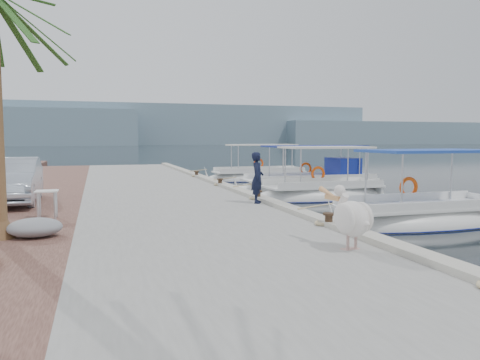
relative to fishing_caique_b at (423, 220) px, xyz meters
name	(u,v)px	position (x,y,z in m)	size (l,w,h in m)	color
ground	(285,222)	(-3.79, 1.62, -0.12)	(400.00, 400.00, 0.00)	black
concrete_quay	(164,198)	(-6.79, 6.62, 0.13)	(6.00, 40.00, 0.50)	gray
quay_curb	(232,188)	(-4.01, 6.62, 0.44)	(0.44, 40.00, 0.12)	#A7A494
cobblestone_strip	(25,203)	(-11.79, 6.62, 0.13)	(4.00, 40.00, 0.50)	brown
distant_hills	(176,128)	(25.82, 203.12, 7.49)	(330.00, 60.00, 18.00)	gray
fishing_caique_b	(423,220)	(0.00, 0.00, 0.00)	(6.40, 2.42, 2.83)	white
fishing_caique_c	(322,196)	(-0.14, 6.26, 0.00)	(6.11, 2.18, 2.83)	white
fishing_caique_d	(312,187)	(0.95, 9.50, 0.06)	(8.09, 2.49, 2.83)	white
fishing_caique_e	(259,178)	(0.26, 15.47, 0.00)	(6.91, 1.98, 2.83)	white
mooring_bollards	(258,194)	(-4.14, 3.12, 0.57)	(0.28, 20.28, 0.33)	black
pelican	(351,217)	(-4.80, -3.99, 0.98)	(0.60, 1.51, 1.17)	tan
fisherman	(257,178)	(-4.39, 2.46, 1.19)	(0.59, 0.39, 1.63)	black
parked_car	(12,181)	(-11.87, 4.71, 1.10)	(1.54, 4.40, 1.45)	silver
tarp_bundle	(35,227)	(-10.54, -1.10, 0.58)	(1.10, 0.90, 0.40)	gray
folding_table	(47,199)	(-10.52, 1.24, 0.90)	(0.55, 0.55, 0.73)	silver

